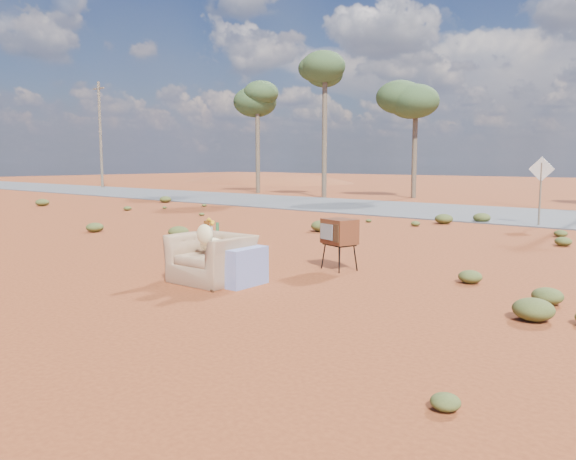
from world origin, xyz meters
The scene contains 13 objects.
ground centered at (0.00, 0.00, 0.00)m, with size 140.00×140.00×0.00m, color #913F1D.
highway centered at (0.00, 15.00, 0.02)m, with size 140.00×7.00×0.04m, color #565659.
dirt_mound centered at (-30.00, 34.00, 0.00)m, with size 26.00×18.00×2.00m, color brown.
armchair centered at (-0.25, -0.21, 0.51)m, with size 1.48×0.97×1.08m.
tv_unit centered at (0.72, 2.02, 0.72)m, with size 0.71×0.64×0.97m.
side_table centered at (-0.92, 0.25, 0.73)m, with size 0.50×0.50×0.99m.
rusty_bar centered at (-0.35, -0.52, 0.02)m, with size 0.04×0.04×1.35m, color #4D2914.
road_sign centered at (1.50, 12.00, 1.50)m, with size 0.78×0.06×2.19m.
eucalyptus_far_left centered at (-18.00, 20.00, 5.94)m, with size 3.20×3.20×7.10m.
eucalyptus_left centered at (-12.00, 19.00, 6.92)m, with size 3.20×3.20×8.10m.
eucalyptus_near_left centered at (-8.00, 22.00, 5.45)m, with size 3.20×3.20×6.60m.
utility_pole_west centered at (-32.00, 17.50, 4.15)m, with size 1.40×0.20×8.00m.
scrub_patch centered at (-0.82, 4.41, 0.14)m, with size 17.49×8.07×0.33m.
Camera 1 is at (6.67, -6.66, 2.05)m, focal length 35.00 mm.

